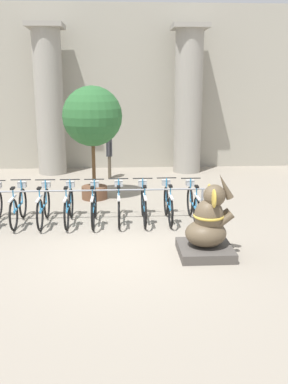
# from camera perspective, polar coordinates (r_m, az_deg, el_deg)

# --- Properties ---
(ground_plane) EXTENTS (60.00, 60.00, 0.00)m
(ground_plane) POSITION_cam_1_polar(r_m,az_deg,el_deg) (8.54, -2.93, -7.84)
(ground_plane) COLOR gray
(building_facade) EXTENTS (20.00, 0.20, 6.00)m
(building_facade) POSITION_cam_1_polar(r_m,az_deg,el_deg) (16.50, -3.34, 13.62)
(building_facade) COLOR #A39E8E
(building_facade) RESTS_ON ground_plane
(column_left) EXTENTS (1.24, 1.24, 5.16)m
(column_left) POSITION_cam_1_polar(r_m,az_deg,el_deg) (15.70, -12.53, 11.89)
(column_left) COLOR gray
(column_left) RESTS_ON ground_plane
(column_right) EXTENTS (1.24, 1.24, 5.16)m
(column_right) POSITION_cam_1_polar(r_m,az_deg,el_deg) (15.71, 5.91, 12.15)
(column_right) COLOR gray
(column_right) RESTS_ON ground_plane
(bike_rack) EXTENTS (5.30, 0.05, 0.77)m
(bike_rack) POSITION_cam_1_polar(r_m,az_deg,el_deg) (10.21, -6.68, -0.41)
(bike_rack) COLOR gray
(bike_rack) RESTS_ON ground_plane
(bicycle_1) EXTENTS (0.48, 1.68, 0.97)m
(bicycle_1) POSITION_cam_1_polar(r_m,az_deg,el_deg) (10.44, -16.38, -1.82)
(bicycle_1) COLOR black
(bicycle_1) RESTS_ON ground_plane
(bicycle_2) EXTENTS (0.48, 1.68, 0.97)m
(bicycle_2) POSITION_cam_1_polar(r_m,az_deg,el_deg) (10.28, -13.24, -1.86)
(bicycle_2) COLOR black
(bicycle_2) RESTS_ON ground_plane
(bicycle_3) EXTENTS (0.48, 1.68, 0.97)m
(bicycle_3) POSITION_cam_1_polar(r_m,az_deg,el_deg) (10.19, -9.99, -1.82)
(bicycle_3) COLOR black
(bicycle_3) RESTS_ON ground_plane
(bicycle_4) EXTENTS (0.48, 1.68, 0.97)m
(bicycle_4) POSITION_cam_1_polar(r_m,az_deg,el_deg) (10.13, -6.69, -1.80)
(bicycle_4) COLOR black
(bicycle_4) RESTS_ON ground_plane
(bicycle_5) EXTENTS (0.48, 1.68, 0.97)m
(bicycle_5) POSITION_cam_1_polar(r_m,az_deg,el_deg) (10.15, -3.37, -1.70)
(bicycle_5) COLOR black
(bicycle_5) RESTS_ON ground_plane
(bicycle_6) EXTENTS (0.48, 1.68, 0.97)m
(bicycle_6) POSITION_cam_1_polar(r_m,az_deg,el_deg) (10.16, -0.05, -1.66)
(bicycle_6) COLOR black
(bicycle_6) RESTS_ON ground_plane
(bicycle_7) EXTENTS (0.48, 1.68, 0.97)m
(bicycle_7) POSITION_cam_1_polar(r_m,az_deg,el_deg) (10.23, 3.23, -1.57)
(bicycle_7) COLOR black
(bicycle_7) RESTS_ON ground_plane
(bicycle_8) EXTENTS (0.48, 1.68, 0.97)m
(bicycle_8) POSITION_cam_1_polar(r_m,az_deg,el_deg) (10.24, 6.55, -1.62)
(bicycle_8) COLOR black
(bicycle_8) RESTS_ON ground_plane
(elephant_statue) EXTENTS (1.02, 1.02, 1.62)m
(elephant_statue) POSITION_cam_1_polar(r_m,az_deg,el_deg) (8.25, 8.51, -4.74)
(elephant_statue) COLOR #4C4742
(elephant_statue) RESTS_ON ground_plane
(person_pedestrian) EXTENTS (0.21, 0.47, 1.61)m
(person_pedestrian) POSITION_cam_1_polar(r_m,az_deg,el_deg) (14.70, -4.66, 5.49)
(person_pedestrian) COLOR brown
(person_pedestrian) RESTS_ON ground_plane
(potted_tree) EXTENTS (1.64, 1.64, 3.15)m
(potted_tree) POSITION_cam_1_polar(r_m,az_deg,el_deg) (11.94, -6.90, 9.57)
(potted_tree) COLOR brown
(potted_tree) RESTS_ON ground_plane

